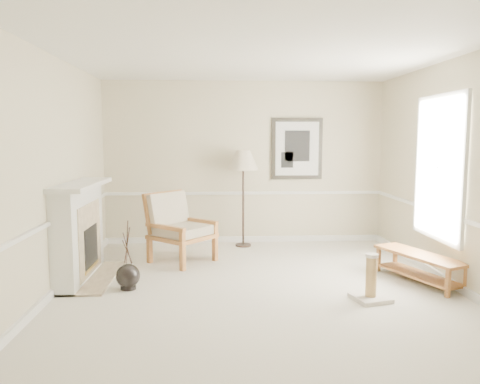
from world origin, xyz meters
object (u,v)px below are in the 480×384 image
floor_vase (128,277)px  floor_lamp (243,163)px  armchair (177,224)px  bench (419,263)px  scratching_post (371,286)px

floor_vase → floor_lamp: 3.08m
floor_vase → armchair: (0.51, 1.37, 0.41)m
floor_vase → floor_lamp: size_ratio=0.53×
armchair → bench: (3.28, -1.27, -0.32)m
floor_vase → armchair: 1.52m
scratching_post → bench: bearing=37.0°
floor_vase → scratching_post: (2.91, -0.56, 0.01)m
floor_vase → bench: size_ratio=0.64×
armchair → scratching_post: (2.41, -1.93, -0.40)m
bench → scratching_post: 1.09m
floor_vase → scratching_post: size_ratio=1.59×
bench → scratching_post: (-0.87, -0.65, -0.08)m
scratching_post → armchair: bearing=141.3°
armchair → floor_lamp: floor_lamp is taller
floor_lamp → armchair: bearing=-139.8°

